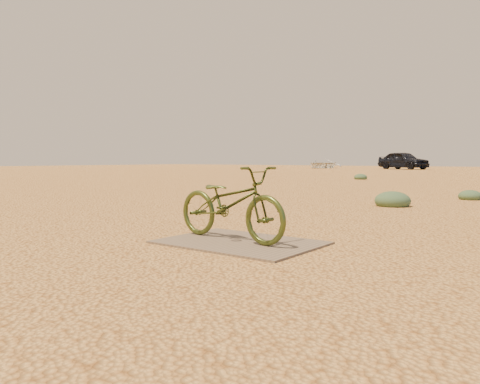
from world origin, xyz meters
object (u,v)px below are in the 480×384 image
Objects in this scene: car at (403,160)px; boat_near_left at (321,164)px; plywood_board at (240,242)px; bicycle at (230,203)px.

car reaches higher than boat_near_left.
plywood_board is at bearing -66.13° from boat_near_left.
car reaches higher than plywood_board.
car is 8.54m from boat_near_left.
plywood_board is at bearing -141.44° from car.
boat_near_left is (-19.52, 39.85, 0.46)m from plywood_board.
car is (-10.84, 39.51, 0.39)m from bicycle.
plywood_board is 0.45m from bicycle.
car is (-10.99, 39.52, 0.81)m from plywood_board.
plywood_board is 0.34× the size of car.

